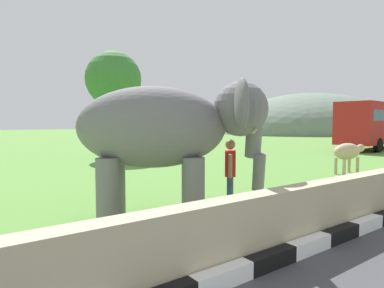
% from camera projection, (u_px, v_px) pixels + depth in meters
% --- Properties ---
extents(barrier_parapet, '(28.00, 0.36, 1.00)m').
position_uv_depth(barrier_parapet, '(260.00, 227.00, 4.89)').
color(barrier_parapet, tan).
rests_on(barrier_parapet, ground_plane).
extents(elephant, '(3.95, 3.55, 2.91)m').
position_uv_depth(elephant, '(169.00, 129.00, 6.91)').
color(elephant, slate).
rests_on(elephant, ground_plane).
extents(person_handler, '(0.49, 0.53, 1.66)m').
position_uv_depth(person_handler, '(230.00, 171.00, 7.59)').
color(person_handler, navy).
rests_on(person_handler, ground_plane).
extents(bus_red, '(10.17, 3.47, 3.50)m').
position_uv_depth(bus_red, '(378.00, 122.00, 25.63)').
color(bus_red, '#B21E1E').
rests_on(bus_red, ground_plane).
extents(cow_near, '(1.91, 0.70, 1.23)m').
position_uv_depth(cow_near, '(348.00, 152.00, 13.19)').
color(cow_near, tan).
rests_on(cow_near, ground_plane).
extents(tree_distant, '(3.31, 3.31, 6.29)m').
position_uv_depth(tree_distant, '(113.00, 80.00, 19.74)').
color(tree_distant, brown).
rests_on(tree_distant, ground_plane).
extents(hill_east, '(37.25, 29.80, 15.35)m').
position_uv_depth(hill_east, '(312.00, 133.00, 63.95)').
color(hill_east, slate).
rests_on(hill_east, ground_plane).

